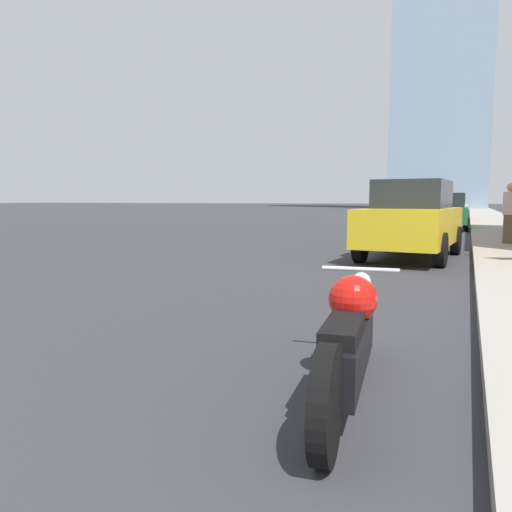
# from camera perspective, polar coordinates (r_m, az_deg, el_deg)

# --- Properties ---
(sidewalk) EXTENTS (2.82, 240.00, 0.15)m
(sidewalk) POSITION_cam_1_polar(r_m,az_deg,el_deg) (38.53, 25.35, 3.93)
(sidewalk) COLOR #9E998E
(sidewalk) RESTS_ON ground_plane
(motorcycle) EXTENTS (0.62, 2.40, 0.79)m
(motorcycle) POSITION_cam_1_polar(r_m,az_deg,el_deg) (3.50, 10.54, -9.23)
(motorcycle) COLOR black
(motorcycle) RESTS_ON ground_plane
(parked_car_yellow) EXTENTS (2.10, 4.38, 1.77)m
(parked_car_yellow) POSITION_cam_1_polar(r_m,az_deg,el_deg) (11.88, 17.42, 4.00)
(parked_car_yellow) COLOR gold
(parked_car_yellow) RESTS_ON ground_plane
(parked_car_green) EXTENTS (1.81, 4.56, 1.65)m
(parked_car_green) POSITION_cam_1_polar(r_m,az_deg,el_deg) (24.35, 21.06, 4.78)
(parked_car_green) COLOR #1E6B33
(parked_car_green) RESTS_ON ground_plane
(parked_car_red) EXTENTS (1.95, 4.34, 1.70)m
(parked_car_red) POSITION_cam_1_polar(r_m,az_deg,el_deg) (34.83, 21.21, 5.17)
(parked_car_red) COLOR red
(parked_car_red) RESTS_ON ground_plane
(parked_car_white) EXTENTS (2.13, 3.93, 1.72)m
(parked_car_white) POSITION_cam_1_polar(r_m,az_deg,el_deg) (46.91, 21.76, 5.35)
(parked_car_white) COLOR silver
(parked_car_white) RESTS_ON ground_plane
(parked_car_silver) EXTENTS (1.95, 4.31, 1.61)m
(parked_car_silver) POSITION_cam_1_polar(r_m,az_deg,el_deg) (58.43, 21.94, 5.44)
(parked_car_silver) COLOR #BCBCC1
(parked_car_silver) RESTS_ON ground_plane
(pedestrian) EXTENTS (0.36, 0.23, 1.63)m
(pedestrian) POSITION_cam_1_polar(r_m,az_deg,el_deg) (15.24, 27.01, 4.41)
(pedestrian) COLOR brown
(pedestrian) RESTS_ON sidewalk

